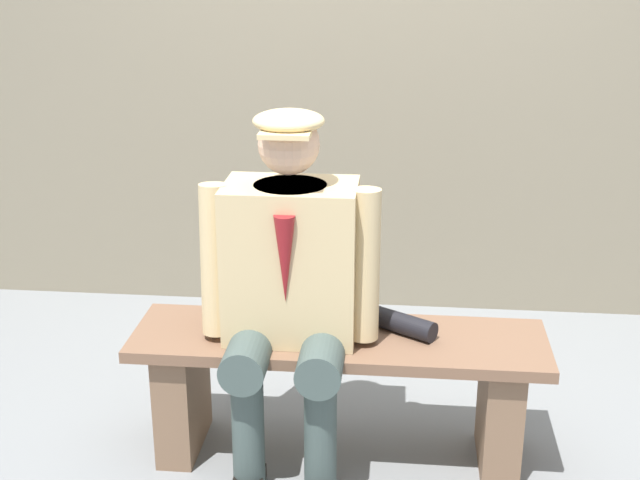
# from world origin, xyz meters

# --- Properties ---
(ground_plane) EXTENTS (30.00, 30.00, 0.00)m
(ground_plane) POSITION_xyz_m (0.00, 0.00, 0.00)
(ground_plane) COLOR slate
(bench) EXTENTS (1.44, 0.41, 0.48)m
(bench) POSITION_xyz_m (0.00, 0.00, 0.31)
(bench) COLOR brown
(bench) RESTS_ON ground
(seated_man) EXTENTS (0.61, 0.55, 1.27)m
(seated_man) POSITION_xyz_m (0.16, 0.05, 0.70)
(seated_man) COLOR tan
(seated_man) RESTS_ON ground
(rolled_magazine) EXTENTS (0.26, 0.20, 0.07)m
(rolled_magazine) POSITION_xyz_m (-0.21, -0.04, 0.51)
(rolled_magazine) COLOR black
(rolled_magazine) RESTS_ON bench
(stadium_wall) EXTENTS (12.00, 0.24, 2.37)m
(stadium_wall) POSITION_xyz_m (0.00, -1.47, 1.18)
(stadium_wall) COLOR gray
(stadium_wall) RESTS_ON ground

